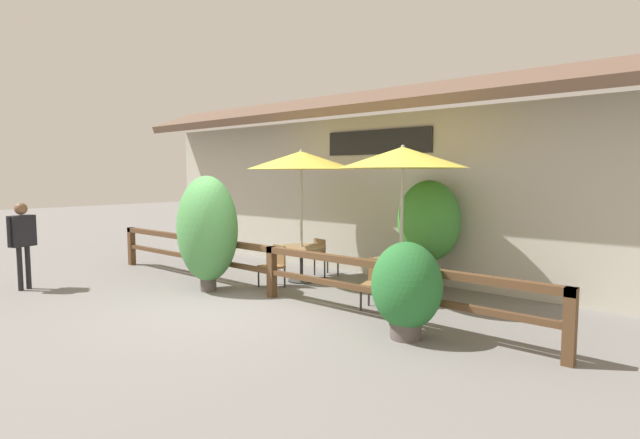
% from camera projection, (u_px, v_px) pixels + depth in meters
% --- Properties ---
extents(ground_plane, '(60.00, 60.00, 0.00)m').
position_uv_depth(ground_plane, '(227.00, 308.00, 8.53)').
color(ground_plane, slate).
extents(building_facade, '(14.28, 1.49, 4.23)m').
position_uv_depth(building_facade, '(368.00, 180.00, 11.43)').
color(building_facade, '#BCB7A8').
rests_on(building_facade, ground).
extents(patio_railing, '(10.40, 0.14, 0.95)m').
position_uv_depth(patio_railing, '(272.00, 260.00, 9.26)').
color(patio_railing, brown).
rests_on(patio_railing, ground).
extents(patio_umbrella_near, '(2.30, 2.30, 2.81)m').
position_uv_depth(patio_umbrella_near, '(301.00, 160.00, 10.47)').
color(patio_umbrella_near, '#B7B2A8').
rests_on(patio_umbrella_near, ground).
extents(dining_table_near, '(1.06, 1.06, 0.75)m').
position_uv_depth(dining_table_near, '(301.00, 253.00, 10.65)').
color(dining_table_near, olive).
rests_on(dining_table_near, ground).
extents(chair_near_streetside, '(0.49, 0.49, 0.85)m').
position_uv_depth(chair_near_streetside, '(274.00, 264.00, 10.11)').
color(chair_near_streetside, olive).
rests_on(chair_near_streetside, ground).
extents(chair_near_wallside, '(0.50, 0.50, 0.85)m').
position_uv_depth(chair_near_wallside, '(324.00, 255.00, 11.25)').
color(chair_near_wallside, olive).
rests_on(chair_near_wallside, ground).
extents(patio_umbrella_middle, '(2.30, 2.30, 2.81)m').
position_uv_depth(patio_umbrella_middle, '(403.00, 158.00, 8.82)').
color(patio_umbrella_middle, '#B7B2A8').
rests_on(patio_umbrella_middle, ground).
extents(dining_table_middle, '(1.06, 1.06, 0.75)m').
position_uv_depth(dining_table_middle, '(401.00, 268.00, 9.00)').
color(dining_table_middle, olive).
rests_on(dining_table_middle, ground).
extents(chair_middle_streetside, '(0.51, 0.51, 0.85)m').
position_uv_depth(chair_middle_streetside, '(377.00, 281.00, 8.46)').
color(chair_middle_streetside, olive).
rests_on(chair_middle_streetside, ground).
extents(chair_middle_wallside, '(0.48, 0.48, 0.85)m').
position_uv_depth(chair_middle_wallside, '(420.00, 269.00, 9.59)').
color(chair_middle_wallside, olive).
rests_on(chair_middle_wallside, ground).
extents(potted_plant_tall_tropical, '(1.01, 0.91, 1.36)m').
position_uv_depth(potted_plant_tall_tropical, '(406.00, 287.00, 6.90)').
color(potted_plant_tall_tropical, '#564C47').
rests_on(potted_plant_tall_tropical, ground).
extents(potted_plant_corner_fern, '(1.25, 1.13, 2.26)m').
position_uv_depth(potted_plant_corner_fern, '(207.00, 229.00, 9.71)').
color(potted_plant_corner_fern, '#564C47').
rests_on(potted_plant_corner_fern, ground).
extents(potted_plant_small_flowering, '(1.26, 1.13, 2.17)m').
position_uv_depth(potted_plant_small_flowering, '(429.00, 222.00, 9.86)').
color(potted_plant_small_flowering, '#564C47').
rests_on(potted_plant_small_flowering, ground).
extents(pedestrian, '(0.34, 0.58, 1.73)m').
position_uv_depth(pedestrian, '(22.00, 234.00, 9.82)').
color(pedestrian, black).
rests_on(pedestrian, ground).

